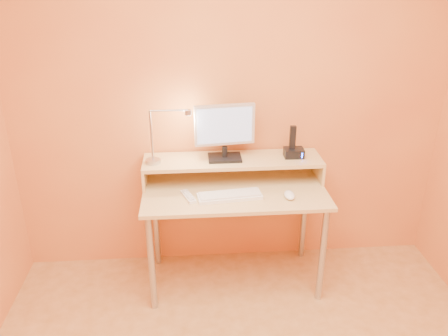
{
  "coord_description": "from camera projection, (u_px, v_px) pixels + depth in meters",
  "views": [
    {
      "loc": [
        -0.28,
        -1.48,
        2.07
      ],
      "look_at": [
        -0.07,
        1.13,
        0.9
      ],
      "focal_mm": 36.55,
      "sensor_mm": 36.0,
      "label": 1
    }
  ],
  "objects": [
    {
      "name": "phone_led",
      "position": [
        302.0,
        155.0,
        3.04
      ],
      "size": [
        0.01,
        0.0,
        0.04
      ],
      "primitive_type": "cube",
      "color": "#2252FF",
      "rests_on": "phone_dock"
    },
    {
      "name": "mouse",
      "position": [
        289.0,
        195.0,
        2.88
      ],
      "size": [
        0.07,
        0.12,
        0.04
      ],
      "primitive_type": "ellipsoid",
      "rotation": [
        0.0,
        0.0,
        -0.01
      ],
      "color": "white",
      "rests_on": "desk_lower"
    },
    {
      "name": "lamp_head",
      "position": [
        188.0,
        112.0,
        2.87
      ],
      "size": [
        0.04,
        0.04,
        0.03
      ],
      "primitive_type": "cylinder",
      "color": "#ABACB1",
      "rests_on": "lamp_arm"
    },
    {
      "name": "phone_handset",
      "position": [
        293.0,
        137.0,
        3.03
      ],
      "size": [
        0.04,
        0.03,
        0.16
      ],
      "primitive_type": "cube",
      "rotation": [
        0.0,
        0.0,
        -0.03
      ],
      "color": "black",
      "rests_on": "phone_dock"
    },
    {
      "name": "wall_back",
      "position": [
        231.0,
        98.0,
        3.07
      ],
      "size": [
        3.0,
        0.04,
        2.5
      ],
      "primitive_type": "cube",
      "color": "#E09046",
      "rests_on": "floor"
    },
    {
      "name": "lamp_post",
      "position": [
        151.0,
        136.0,
        2.92
      ],
      "size": [
        0.01,
        0.01,
        0.33
      ],
      "primitive_type": "cylinder",
      "color": "#ABACB1",
      "rests_on": "lamp_base"
    },
    {
      "name": "desk_leg_br",
      "position": [
        304.0,
        217.0,
        3.41
      ],
      "size": [
        0.04,
        0.04,
        0.69
      ],
      "primitive_type": "cylinder",
      "color": "#ABACB1",
      "rests_on": "floor"
    },
    {
      "name": "desk_leg_fl",
      "position": [
        152.0,
        264.0,
        2.88
      ],
      "size": [
        0.04,
        0.04,
        0.69
      ],
      "primitive_type": "cylinder",
      "color": "#ABACB1",
      "rests_on": "floor"
    },
    {
      "name": "phone_dock",
      "position": [
        294.0,
        153.0,
        3.08
      ],
      "size": [
        0.13,
        0.1,
        0.06
      ],
      "primitive_type": "cube",
      "rotation": [
        0.0,
        0.0,
        -0.03
      ],
      "color": "black",
      "rests_on": "desk_shelf"
    },
    {
      "name": "keyboard",
      "position": [
        230.0,
        196.0,
        2.89
      ],
      "size": [
        0.42,
        0.18,
        0.02
      ],
      "primitive_type": "cube",
      "rotation": [
        0.0,
        0.0,
        0.12
      ],
      "color": "white",
      "rests_on": "desk_lower"
    },
    {
      "name": "monitor_screen",
      "position": [
        225.0,
        126.0,
        2.95
      ],
      "size": [
        0.36,
        0.04,
        0.23
      ],
      "primitive_type": "cube",
      "rotation": [
        0.0,
        0.0,
        0.11
      ],
      "color": "#A0BEF9",
      "rests_on": "monitor_panel"
    },
    {
      "name": "lamp_bulb",
      "position": [
        188.0,
        115.0,
        2.88
      ],
      "size": [
        0.03,
        0.03,
        0.0
      ],
      "primitive_type": "cylinder",
      "color": "#FFEAC6",
      "rests_on": "lamp_head"
    },
    {
      "name": "desk_lower",
      "position": [
        235.0,
        192.0,
        3.0
      ],
      "size": [
        1.2,
        0.6,
        0.02
      ],
      "primitive_type": "cube",
      "color": "tan",
      "rests_on": "floor"
    },
    {
      "name": "monitor_back",
      "position": [
        224.0,
        124.0,
        2.99
      ],
      "size": [
        0.36,
        0.05,
        0.23
      ],
      "primitive_type": "cube",
      "rotation": [
        0.0,
        0.0,
        0.11
      ],
      "color": "black",
      "rests_on": "monitor_panel"
    },
    {
      "name": "shelf_riser_right",
      "position": [
        318.0,
        168.0,
        3.14
      ],
      "size": [
        0.02,
        0.3,
        0.14
      ],
      "primitive_type": "cube",
      "color": "tan",
      "rests_on": "desk_lower"
    },
    {
      "name": "monitor_neck",
      "position": [
        225.0,
        152.0,
        3.04
      ],
      "size": [
        0.04,
        0.04,
        0.07
      ],
      "primitive_type": "cylinder",
      "color": "black",
      "rests_on": "monitor_foot"
    },
    {
      "name": "desk_shelf",
      "position": [
        233.0,
        160.0,
        3.07
      ],
      "size": [
        1.2,
        0.3,
        0.02
      ],
      "primitive_type": "cube",
      "color": "tan",
      "rests_on": "desk_lower"
    },
    {
      "name": "desk_leg_fr",
      "position": [
        322.0,
        255.0,
        2.96
      ],
      "size": [
        0.04,
        0.04,
        0.69
      ],
      "primitive_type": "cylinder",
      "color": "#ABACB1",
      "rests_on": "floor"
    },
    {
      "name": "shelf_riser_left",
      "position": [
        145.0,
        174.0,
        3.06
      ],
      "size": [
        0.02,
        0.3,
        0.14
      ],
      "primitive_type": "cube",
      "color": "tan",
      "rests_on": "desk_lower"
    },
    {
      "name": "lamp_base",
      "position": [
        153.0,
        161.0,
        2.99
      ],
      "size": [
        0.1,
        0.1,
        0.02
      ],
      "primitive_type": "cylinder",
      "color": "#ABACB1",
      "rests_on": "desk_shelf"
    },
    {
      "name": "desk_leg_bl",
      "position": [
        156.0,
        223.0,
        3.33
      ],
      "size": [
        0.04,
        0.04,
        0.69
      ],
      "primitive_type": "cylinder",
      "color": "#ABACB1",
      "rests_on": "floor"
    },
    {
      "name": "remote_control",
      "position": [
        188.0,
        197.0,
        2.89
      ],
      "size": [
        0.1,
        0.18,
        0.02
      ],
      "primitive_type": "cube",
      "rotation": [
        0.0,
        0.0,
        0.34
      ],
      "color": "white",
      "rests_on": "desk_lower"
    },
    {
      "name": "monitor_panel",
      "position": [
        225.0,
        125.0,
        2.97
      ],
      "size": [
        0.4,
        0.08,
        0.27
      ],
      "primitive_type": "cube",
      "rotation": [
        0.0,
        0.0,
        0.11
      ],
      "color": "#BABABA",
      "rests_on": "monitor_neck"
    },
    {
      "name": "monitor_foot",
      "position": [
        225.0,
        158.0,
        3.05
      ],
      "size": [
        0.22,
        0.16,
        0.02
      ],
      "primitive_type": "cube",
      "color": "black",
      "rests_on": "desk_shelf"
    },
    {
      "name": "lamp_arm",
      "position": [
        169.0,
        111.0,
        2.86
      ],
      "size": [
        0.24,
        0.01,
        0.01
      ],
      "primitive_type": "cylinder",
      "rotation": [
        0.0,
        1.57,
        0.0
      ],
      "color": "#ABACB1",
      "rests_on": "lamp_post"
    }
  ]
}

